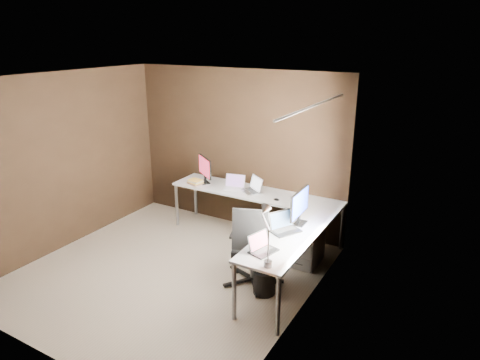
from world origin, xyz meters
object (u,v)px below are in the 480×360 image
laptop_black_big (284,227)px  office_chair (252,261)px  monitor_left (205,168)px  laptop_white (234,186)px  wastebasket (264,282)px  book_stack (195,182)px  laptop_silver (253,188)px  laptop_black_small (262,247)px  desk_lamp (266,227)px  monitor_right (300,205)px  drawer_pedestal (304,242)px

laptop_black_big → office_chair: 0.60m
monitor_left → office_chair: size_ratio=0.39×
laptop_white → wastebasket: laptop_white is taller
laptop_white → book_stack: size_ratio=1.27×
book_stack → laptop_white: bearing=11.3°
laptop_white → laptop_silver: bearing=-7.9°
laptop_black_big → laptop_black_small: laptop_black_big is taller
office_chair → wastebasket: bearing=-46.1°
monitor_left → wastebasket: bearing=-1.4°
laptop_silver → book_stack: laptop_silver is taller
laptop_black_small → wastebasket: size_ratio=1.13×
desk_lamp → laptop_black_small: bearing=100.9°
laptop_black_small → office_chair: (-0.33, 0.41, -0.46)m
monitor_right → book_stack: bearing=72.9°
laptop_white → laptop_black_small: laptop_white is taller
laptop_white → laptop_black_small: bearing=-63.1°
monitor_right → laptop_black_big: (-0.08, -0.28, -0.20)m
laptop_black_big → drawer_pedestal: bearing=26.3°
monitor_left → book_stack: 0.26m
monitor_left → laptop_black_big: size_ratio=1.00×
laptop_black_small → desk_lamp: 0.43m
monitor_left → laptop_white: size_ratio=1.22×
monitor_right → wastebasket: monitor_right is taller
monitor_right → office_chair: bearing=137.3°
laptop_black_big → monitor_right: bearing=13.2°
monitor_right → laptop_silver: monitor_right is taller
drawer_pedestal → laptop_black_small: (-0.03, -1.24, 0.48)m
laptop_black_small → office_chair: bearing=54.3°
laptop_white → desk_lamp: desk_lamp is taller
monitor_left → desk_lamp: 2.64m
laptop_silver → laptop_black_small: bearing=-23.5°
monitor_left → wastebasket: (1.71, -1.29, -0.81)m
book_stack → desk_lamp: desk_lamp is taller
laptop_white → book_stack: (-0.64, -0.13, -0.01)m
laptop_black_small → desk_lamp: bearing=-129.7°
monitor_right → desk_lamp: size_ratio=0.85×
monitor_right → laptop_silver: 1.28m
monitor_right → office_chair: (-0.41, -0.46, -0.67)m
laptop_black_small → monitor_left: bearing=64.2°
drawer_pedestal → laptop_black_small: size_ratio=1.74×
book_stack → office_chair: office_chair is taller
laptop_silver → laptop_black_small: laptop_silver is taller
book_stack → laptop_black_small: bearing=-37.1°
drawer_pedestal → book_stack: bearing=173.9°
book_stack → laptop_black_big: bearing=-24.1°
office_chair → wastebasket: size_ratio=3.49×
drawer_pedestal → laptop_black_small: laptop_black_small is taller
wastebasket → monitor_left: bearing=143.1°
laptop_silver → book_stack: (-0.95, -0.15, -0.02)m
monitor_right → office_chair: size_ratio=0.50×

